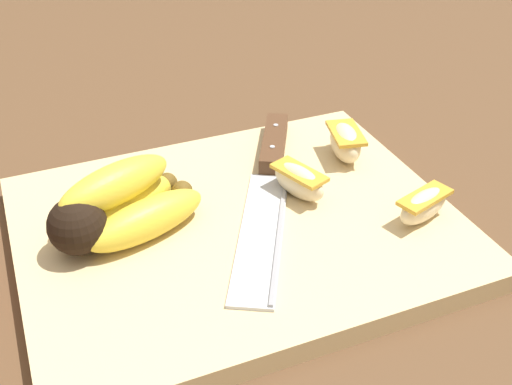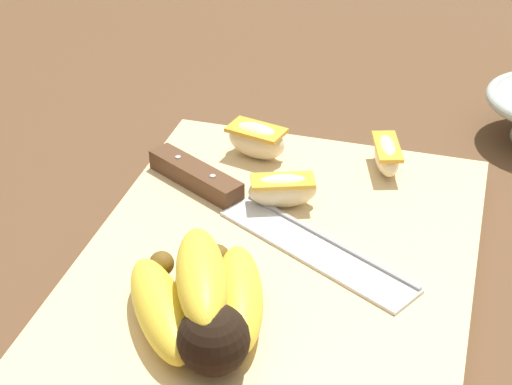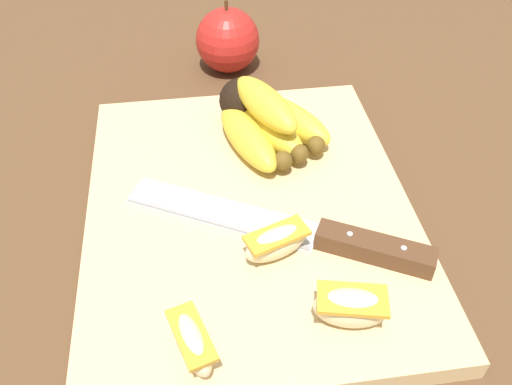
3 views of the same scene
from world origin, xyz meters
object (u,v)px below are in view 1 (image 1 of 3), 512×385
Objects in this scene: apple_wedge_middle at (345,142)px; apple_wedge_far at (424,205)px; chefs_knife at (270,171)px; banana_bunch at (116,206)px; apple_wedge_near at (299,181)px.

apple_wedge_middle is 1.01× the size of apple_wedge_far.
chefs_knife is at bearing 3.25° from apple_wedge_middle.
apple_wedge_middle is at bearing -84.73° from apple_wedge_far.
banana_bunch is 2.29× the size of apple_wedge_middle.
apple_wedge_far is at bearing 160.22° from banana_bunch.
apple_wedge_near is 1.01× the size of apple_wedge_middle.
chefs_knife is 0.04m from apple_wedge_near.
banana_bunch is at bearing -4.87° from apple_wedge_near.
apple_wedge_near reaches higher than apple_wedge_far.
apple_wedge_middle is at bearing -148.81° from apple_wedge_near.
apple_wedge_far is (-0.09, 0.11, 0.01)m from chefs_knife.
banana_bunch is at bearing 7.22° from apple_wedge_middle.
chefs_knife is 4.31× the size of apple_wedge_far.
chefs_knife is 4.26× the size of apple_wedge_middle.
banana_bunch is 0.16m from apple_wedge_near.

